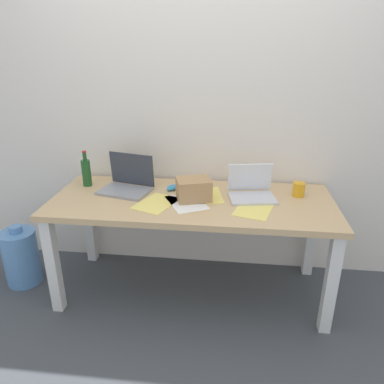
% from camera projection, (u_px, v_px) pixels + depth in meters
% --- Properties ---
extents(ground_plane, '(8.00, 8.00, 0.00)m').
position_uv_depth(ground_plane, '(192.00, 289.00, 2.71)').
color(ground_plane, '#42474C').
extents(back_wall, '(5.20, 0.08, 2.60)m').
position_uv_depth(back_wall, '(199.00, 102.00, 2.62)').
color(back_wall, silver).
rests_on(back_wall, ground).
extents(desk, '(1.87, 0.75, 0.73)m').
position_uv_depth(desk, '(192.00, 211.00, 2.47)').
color(desk, tan).
rests_on(desk, ground).
extents(laptop_left, '(0.39, 0.32, 0.25)m').
position_uv_depth(laptop_left, '(127.00, 183.00, 2.56)').
color(laptop_left, gray).
rests_on(laptop_left, desk).
extents(laptop_right, '(0.34, 0.29, 0.22)m').
position_uv_depth(laptop_right, '(251.00, 191.00, 2.44)').
color(laptop_right, silver).
rests_on(laptop_right, desk).
extents(beer_bottle, '(0.06, 0.06, 0.26)m').
position_uv_depth(beer_bottle, '(86.00, 172.00, 2.63)').
color(beer_bottle, '#1E5123').
rests_on(beer_bottle, desk).
extents(computer_mouse, '(0.10, 0.12, 0.03)m').
position_uv_depth(computer_mouse, '(172.00, 187.00, 2.58)').
color(computer_mouse, '#338CC6').
rests_on(computer_mouse, desk).
extents(cardboard_box, '(0.26, 0.23, 0.14)m').
position_uv_depth(cardboard_box, '(194.00, 189.00, 2.40)').
color(cardboard_box, tan).
rests_on(cardboard_box, desk).
extents(coffee_mug, '(0.08, 0.08, 0.09)m').
position_uv_depth(coffee_mug, '(299.00, 189.00, 2.47)').
color(coffee_mug, gold).
rests_on(coffee_mug, desk).
extents(paper_sheet_near_back, '(0.26, 0.33, 0.00)m').
position_uv_depth(paper_sheet_near_back, '(206.00, 195.00, 2.49)').
color(paper_sheet_near_back, '#F4E06B').
rests_on(paper_sheet_near_back, desk).
extents(paper_sheet_front_right, '(0.28, 0.34, 0.00)m').
position_uv_depth(paper_sheet_front_right, '(254.00, 209.00, 2.29)').
color(paper_sheet_front_right, '#F4E06B').
rests_on(paper_sheet_front_right, desk).
extents(paper_yellow_folder, '(0.30, 0.35, 0.00)m').
position_uv_depth(paper_yellow_folder, '(156.00, 203.00, 2.37)').
color(paper_yellow_folder, '#F4E06B').
rests_on(paper_yellow_folder, desk).
extents(paper_sheet_center, '(0.32, 0.36, 0.00)m').
position_uv_depth(paper_sheet_center, '(187.00, 202.00, 2.38)').
color(paper_sheet_center, white).
rests_on(paper_sheet_center, desk).
extents(water_cooler_jug, '(0.26, 0.26, 0.47)m').
position_uv_depth(water_cooler_jug, '(21.00, 257.00, 2.72)').
color(water_cooler_jug, '#598CC6').
rests_on(water_cooler_jug, ground).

